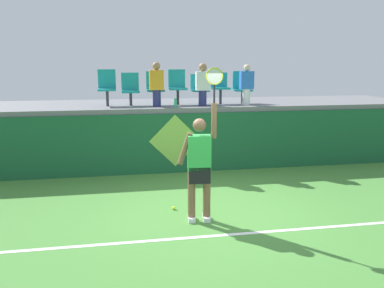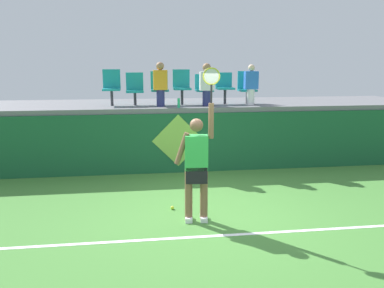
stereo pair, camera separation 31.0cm
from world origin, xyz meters
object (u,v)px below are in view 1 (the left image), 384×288
Objects in this scene: spectator_0 at (203,84)px; stadium_chair_0 at (107,86)px; spectator_2 at (157,84)px; stadium_chair_1 at (130,88)px; water_bottle at (175,103)px; spectator_1 at (247,84)px; stadium_chair_2 at (155,87)px; stadium_chair_5 at (220,86)px; tennis_ball at (174,208)px; stadium_chair_4 at (200,88)px; stadium_chair_6 at (242,86)px; stadium_chair_3 at (177,85)px; tennis_player at (200,164)px.

stadium_chair_0 is at bearing 170.23° from spectator_0.
stadium_chair_1 is at bearing 147.50° from spectator_2.
stadium_chair_1 is 0.76× the size of spectator_2.
water_bottle is 0.22× the size of spectator_1.
stadium_chair_2 is at bearing 118.37° from water_bottle.
stadium_chair_1 is 2.34m from stadium_chair_5.
tennis_ball is 0.06× the size of spectator_0.
stadium_chair_4 is 0.71× the size of spectator_2.
stadium_chair_5 is 0.68m from spectator_0.
stadium_chair_1 is at bearing 179.99° from stadium_chair_2.
spectator_2 reaches higher than stadium_chair_4.
stadium_chair_1 is 2.94m from stadium_chair_6.
stadium_chair_4 is at bearing 18.84° from spectator_2.
stadium_chair_3 is (0.57, 0.00, 0.03)m from stadium_chair_2.
stadium_chair_4 is (1.79, -0.01, -0.01)m from stadium_chair_1.
spectator_1 is (3.51, -0.40, 0.03)m from stadium_chair_0.
tennis_player is at bearing -92.84° from stadium_chair_3.
stadium_chair_6 reaches higher than water_bottle.
stadium_chair_6 is at bearing 19.58° from spectator_0.
stadium_chair_4 is (0.78, 3.95, 1.00)m from tennis_player.
stadium_chair_1 is at bearing 172.19° from spectator_1.
water_bottle is 0.26× the size of stadium_chair_3.
spectator_2 reaches higher than stadium_chair_3.
tennis_player reaches higher than stadium_chair_5.
water_bottle is 0.87m from stadium_chair_3.
water_bottle is 0.27× the size of stadium_chair_2.
stadium_chair_0 is 2.91m from stadium_chair_5.
tennis_ball is 0.07× the size of stadium_chair_3.
stadium_chair_5 is (2.34, -0.01, 0.03)m from stadium_chair_1.
stadium_chair_0 is 1.17× the size of stadium_chair_4.
stadium_chair_5 is (1.69, 3.38, 2.01)m from tennis_ball.
tennis_ball is at bearing -70.20° from stadium_chair_0.
stadium_chair_0 is 1.10× the size of stadium_chair_1.
stadium_chair_3 is 1.78m from spectator_1.
spectator_0 is 1.15m from spectator_1.
tennis_player is 2.86× the size of stadium_chair_0.
stadium_chair_3 reaches higher than tennis_ball.
tennis_player is 3.15× the size of stadium_chair_1.
tennis_ball is at bearing -79.29° from stadium_chair_1.
tennis_ball is 3.98m from stadium_chair_1.
stadium_chair_4 is at bearing 160.99° from spectator_1.
stadium_chair_5 is 0.79× the size of spectator_1.
stadium_chair_2 is 0.57m from stadium_chair_3.
stadium_chair_6 is at bearing 0.05° from stadium_chair_1.
spectator_0 reaches higher than stadium_chair_3.
stadium_chair_0 is 1.01× the size of stadium_chair_3.
tennis_player is 4.11m from stadium_chair_3.
tennis_ball is 0.09× the size of stadium_chair_4.
stadium_chair_6 is (1.93, 3.96, 1.03)m from tennis_player.
water_bottle is 0.94m from spectator_0.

